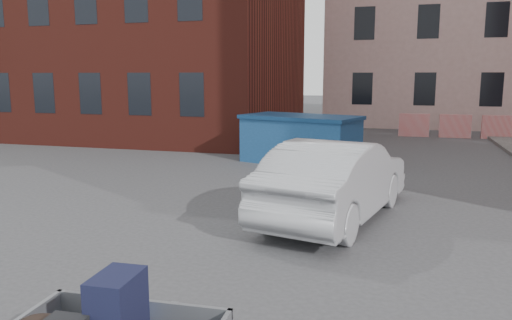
% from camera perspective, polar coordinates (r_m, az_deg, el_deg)
% --- Properties ---
extents(ground, '(120.00, 120.00, 0.00)m').
position_cam_1_polar(ground, '(8.56, 2.59, -8.39)').
color(ground, '#38383A').
rests_on(ground, ground).
extents(far_building, '(6.00, 6.00, 8.00)m').
position_cam_1_polar(far_building, '(37.09, -20.48, 11.11)').
color(far_building, maroon).
rests_on(far_building, ground).
extents(barriers, '(4.70, 0.18, 1.00)m').
position_cam_1_polar(barriers, '(23.13, 21.81, 3.61)').
color(barriers, red).
rests_on(barriers, ground).
extents(dumpster, '(3.86, 2.76, 1.46)m').
position_cam_1_polar(dumpster, '(15.29, 5.10, 2.40)').
color(dumpster, '#1C4D88').
rests_on(dumpster, ground).
extents(silver_car, '(2.50, 4.73, 1.48)m').
position_cam_1_polar(silver_car, '(9.38, 9.13, -2.21)').
color(silver_car, '#9EA0A5').
rests_on(silver_car, ground).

